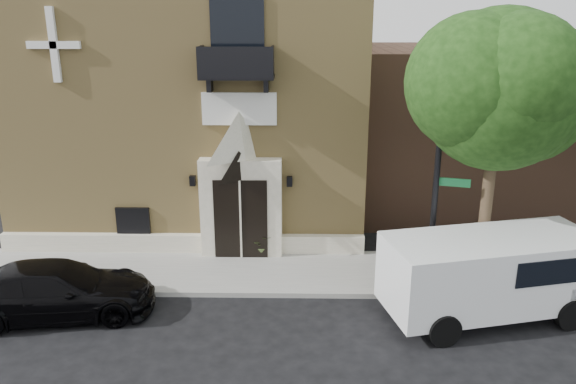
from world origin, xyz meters
name	(u,v)px	position (x,y,z in m)	size (l,w,h in m)	color
ground	(269,298)	(0.00, 0.00, 0.00)	(120.00, 120.00, 0.00)	black
sidewalk	(303,273)	(1.00, 1.50, 0.07)	(42.00, 3.00, 0.15)	gray
church	(202,95)	(-2.99, 7.95, 4.63)	(12.20, 11.01, 9.30)	tan
neighbour_building	(567,127)	(12.00, 9.00, 3.20)	(18.00, 8.00, 6.40)	brown
street_tree_left	(502,89)	(6.03, 0.35, 5.87)	(4.97, 4.38, 7.77)	#38281C
black_sedan	(57,290)	(-5.54, -1.02, 0.73)	(2.05, 5.03, 1.46)	black
cargo_van	(497,272)	(6.02, -0.83, 1.25)	(5.83, 3.38, 2.24)	white
street_sign	(437,184)	(4.62, 0.53, 3.25)	(0.96, 1.12, 6.16)	black
fire_hydrant	(446,273)	(5.11, 0.55, 0.56)	(0.47, 0.38, 0.82)	#B11C06
dumpster	(500,266)	(6.63, 0.54, 0.80)	(2.15, 1.48, 1.29)	#0E3414
planter	(262,245)	(-0.33, 2.63, 0.50)	(0.63, 0.54, 0.70)	#526832
pedestrian_near	(456,249)	(5.58, 1.43, 0.94)	(0.58, 0.38, 1.58)	black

